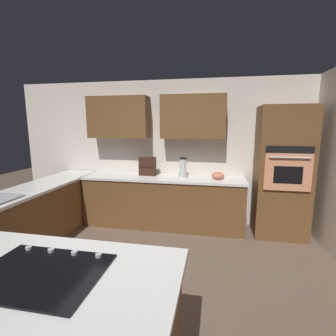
{
  "coord_description": "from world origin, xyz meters",
  "views": [
    {
      "loc": [
        -0.77,
        2.38,
        1.79
      ],
      "look_at": [
        -0.07,
        -1.32,
        1.13
      ],
      "focal_mm": 26.02,
      "sensor_mm": 36.0,
      "label": 1
    }
  ],
  "objects_px": {
    "cooktop": "(40,272)",
    "spice_rack": "(148,166)",
    "wall_oven": "(282,173)",
    "mixing_bowl": "(218,176)",
    "blender": "(183,169)"
  },
  "relations": [
    {
      "from": "wall_oven",
      "to": "mixing_bowl",
      "type": "height_order",
      "value": "wall_oven"
    },
    {
      "from": "cooktop",
      "to": "spice_rack",
      "type": "distance_m",
      "value": 3.01
    },
    {
      "from": "blender",
      "to": "spice_rack",
      "type": "height_order",
      "value": "blender"
    },
    {
      "from": "spice_rack",
      "to": "cooktop",
      "type": "bearing_deg",
      "value": 93.0
    },
    {
      "from": "cooktop",
      "to": "blender",
      "type": "distance_m",
      "value": 2.98
    },
    {
      "from": "wall_oven",
      "to": "blender",
      "type": "distance_m",
      "value": 1.6
    },
    {
      "from": "wall_oven",
      "to": "spice_rack",
      "type": "relative_size",
      "value": 6.24
    },
    {
      "from": "cooktop",
      "to": "mixing_bowl",
      "type": "distance_m",
      "value": 3.13
    },
    {
      "from": "mixing_bowl",
      "to": "spice_rack",
      "type": "distance_m",
      "value": 1.26
    },
    {
      "from": "cooktop",
      "to": "spice_rack",
      "type": "relative_size",
      "value": 2.26
    },
    {
      "from": "wall_oven",
      "to": "blender",
      "type": "xyz_separation_m",
      "value": [
        1.6,
        -0.02,
        0.0
      ]
    },
    {
      "from": "spice_rack",
      "to": "wall_oven",
      "type": "bearing_deg",
      "value": 177.86
    },
    {
      "from": "blender",
      "to": "spice_rack",
      "type": "xyz_separation_m",
      "value": [
        0.65,
        -0.06,
        0.02
      ]
    },
    {
      "from": "blender",
      "to": "mixing_bowl",
      "type": "relative_size",
      "value": 1.63
    },
    {
      "from": "wall_oven",
      "to": "blender",
      "type": "bearing_deg",
      "value": -0.83
    }
  ]
}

